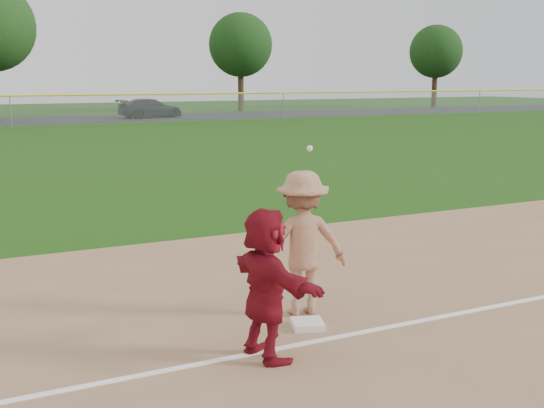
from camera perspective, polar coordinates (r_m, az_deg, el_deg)
name	(u,v)px	position (r m, az deg, el deg)	size (l,w,h in m)	color
ground	(321,316)	(9.40, 4.11, -9.34)	(160.00, 160.00, 0.00)	#1B450D
foul_line	(353,334)	(8.75, 6.80, -10.75)	(60.00, 0.10, 0.01)	white
parking_asphalt	(3,121)	(53.89, -21.58, 6.45)	(120.00, 10.00, 0.01)	black
first_base	(308,324)	(8.92, 2.99, -10.01)	(0.39, 0.39, 0.09)	white
base_runner	(266,284)	(7.73, -0.49, -6.71)	(1.63, 0.52, 1.76)	maroon
car_right	(150,108)	(55.43, -10.14, 7.90)	(2.11, 5.18, 1.50)	black
first_base_play	(302,243)	(9.16, 2.54, -3.31)	(1.39, 0.98, 2.31)	gray
outfield_fence	(10,96)	(47.83, -21.10, 8.40)	(110.00, 0.12, 110.00)	#999EA0
tree_3	(241,45)	(66.03, -2.65, 13.14)	(6.00, 6.00, 9.19)	#322312
tree_4	(436,52)	(76.27, 13.55, 12.28)	(5.60, 5.60, 8.67)	#352013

